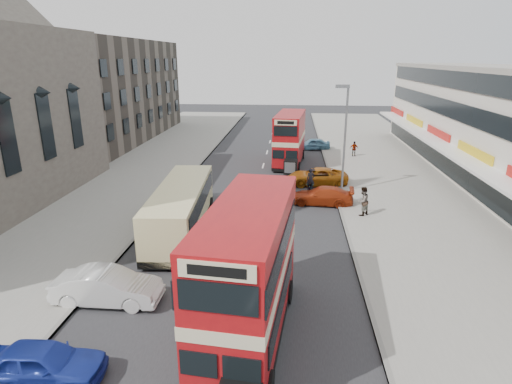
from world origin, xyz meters
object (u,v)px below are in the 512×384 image
at_px(street_lamp, 344,131).
at_px(bus_main, 249,273).
at_px(car_left_near, 43,363).
at_px(pedestrian_near, 363,201).
at_px(coach, 181,208).
at_px(cyclist, 310,186).
at_px(car_left_front, 107,287).
at_px(pedestrian_far, 354,149).
at_px(car_right_a, 322,196).
at_px(car_right_c, 313,144).
at_px(car_right_b, 317,177).
at_px(bus_second, 290,139).

xyz_separation_m(street_lamp, bus_main, (-5.21, -17.73, -2.15)).
bearing_deg(car_left_near, pedestrian_near, -41.77).
relative_size(coach, cyclist, 5.04).
xyz_separation_m(car_left_front, pedestrian_near, (12.27, 11.06, 0.37)).
height_order(street_lamp, pedestrian_far, street_lamp).
distance_m(car_right_a, cyclist, 2.32).
distance_m(car_left_front, car_right_c, 33.26).
distance_m(street_lamp, car_left_near, 23.92).
height_order(car_left_near, car_left_front, car_left_front).
xyz_separation_m(bus_main, coach, (-4.98, 9.34, -1.07)).
height_order(street_lamp, coach, street_lamp).
bearing_deg(car_right_a, cyclist, -156.29).
bearing_deg(pedestrian_far, pedestrian_near, -93.29).
xyz_separation_m(bus_main, car_left_near, (-6.34, -2.81, -1.96)).
relative_size(coach, car_right_b, 2.07).
distance_m(car_left_front, cyclist, 18.01).
xyz_separation_m(bus_second, car_left_near, (-7.51, -29.41, -1.84)).
distance_m(car_left_near, car_right_a, 20.49).
bearing_deg(car_left_front, bus_main, -105.85).
height_order(street_lamp, car_right_b, street_lamp).
bearing_deg(car_left_near, bus_main, -69.33).
bearing_deg(car_left_front, car_right_a, -36.55).
height_order(bus_main, bus_second, bus_main).
xyz_separation_m(street_lamp, cyclist, (-2.33, -0.44, -4.12)).
xyz_separation_m(street_lamp, car_right_c, (-1.48, 15.75, -4.13)).
height_order(coach, cyclist, coach).
bearing_deg(coach, car_left_near, -100.50).
distance_m(bus_second, car_right_a, 11.91).
bearing_deg(pedestrian_near, pedestrian_far, -138.72).
bearing_deg(pedestrian_near, car_left_near, 8.59).
height_order(street_lamp, car_left_near, street_lamp).
xyz_separation_m(car_right_b, pedestrian_near, (2.54, -7.10, 0.43)).
relative_size(car_right_c, pedestrian_near, 1.99).
bearing_deg(car_left_near, car_left_front, -5.09).
relative_size(car_right_c, cyclist, 1.91).
xyz_separation_m(car_left_near, pedestrian_near, (12.41, 15.60, 0.44)).
relative_size(bus_second, pedestrian_far, 5.74).
bearing_deg(bus_main, pedestrian_far, -98.91).
bearing_deg(coach, pedestrian_near, 13.18).
distance_m(coach, car_left_near, 12.27).
bearing_deg(car_left_front, car_right_b, -28.43).
bearing_deg(car_right_c, street_lamp, 1.17).
height_order(street_lamp, car_right_a, street_lamp).
height_order(car_left_near, car_right_b, car_right_b).
relative_size(bus_second, car_right_c, 2.30).
distance_m(bus_second, cyclist, 9.64).
distance_m(car_right_b, pedestrian_far, 11.08).
height_order(car_right_c, pedestrian_far, pedestrian_far).
relative_size(car_left_near, pedestrian_near, 2.04).
relative_size(car_left_front, car_right_a, 1.03).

